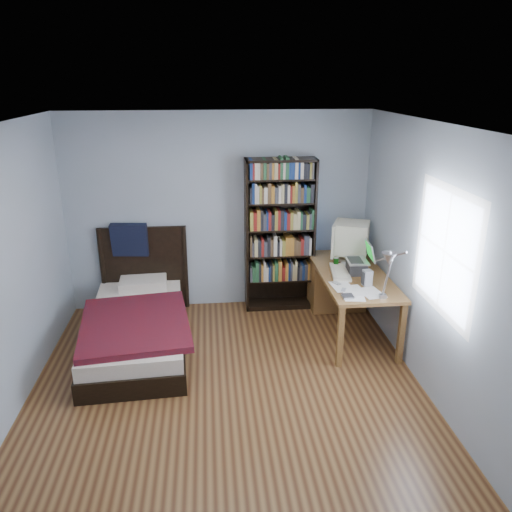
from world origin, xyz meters
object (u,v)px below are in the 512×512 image
object	(u,v)px
keyboard	(340,272)
bookshelf	(280,235)
crt_monitor	(350,239)
bed	(137,322)
desk	(341,282)
desk_lamp	(389,263)
soda_can	(336,262)
speaker	(367,278)
laptop	(358,264)

from	to	relation	value
keyboard	bookshelf	world-z (taller)	bookshelf
crt_monitor	bed	xyz separation A→B (m)	(-2.55, -0.51, -0.75)
desk	desk_lamp	size ratio (longest dim) A/B	2.47
soda_can	bed	bearing A→B (deg)	-172.90
soda_can	bed	distance (m)	2.41
speaker	desk	bearing A→B (deg)	85.48
speaker	bed	world-z (taller)	bed
desk	crt_monitor	bearing A→B (deg)	-15.95
desk	keyboard	world-z (taller)	keyboard
crt_monitor	keyboard	world-z (taller)	crt_monitor
crt_monitor	bed	distance (m)	2.71
laptop	keyboard	size ratio (longest dim) A/B	0.74
desk	keyboard	xyz separation A→B (m)	(-0.15, -0.47, 0.33)
desk_lamp	crt_monitor	bearing A→B (deg)	86.57
desk	laptop	world-z (taller)	laptop
soda_can	bed	size ratio (longest dim) A/B	0.05
laptop	soda_can	size ratio (longest dim) A/B	3.48
speaker	soda_can	bearing A→B (deg)	99.74
laptop	soda_can	xyz separation A→B (m)	(-0.20, 0.22, -0.05)
crt_monitor	laptop	xyz separation A→B (m)	(-0.01, -0.45, -0.17)
laptop	speaker	xyz separation A→B (m)	(-0.01, -0.37, -0.02)
keyboard	speaker	world-z (taller)	speaker
laptop	bookshelf	size ratio (longest dim) A/B	0.19
desk	laptop	distance (m)	0.63
speaker	bookshelf	size ratio (longest dim) A/B	0.09
keyboard	soda_can	size ratio (longest dim) A/B	4.71
keyboard	speaker	size ratio (longest dim) A/B	2.88
keyboard	bed	world-z (taller)	bed
speaker	soda_can	distance (m)	0.63
desk_lamp	speaker	size ratio (longest dim) A/B	3.81
bed	laptop	bearing A→B (deg)	1.51
speaker	desk_lamp	bearing A→B (deg)	-103.44
soda_can	bookshelf	bearing A→B (deg)	139.58
laptop	bookshelf	distance (m)	1.10
keyboard	bed	xyz separation A→B (m)	(-2.33, -0.06, -0.49)
desk_lamp	keyboard	bearing A→B (deg)	96.70
soda_can	desk	bearing A→B (deg)	60.01
crt_monitor	keyboard	distance (m)	0.56
crt_monitor	bed	size ratio (longest dim) A/B	0.26
desk	desk_lamp	world-z (taller)	desk_lamp
desk	crt_monitor	size ratio (longest dim) A/B	3.00
desk	bookshelf	distance (m)	0.97
keyboard	desk_lamp	bearing A→B (deg)	-75.16
crt_monitor	desk_lamp	distance (m)	1.58
laptop	soda_can	bearing A→B (deg)	131.78
crt_monitor	bookshelf	world-z (taller)	bookshelf
desk	soda_can	xyz separation A→B (m)	(-0.14, -0.24, 0.37)
soda_can	bed	world-z (taller)	bed
crt_monitor	bookshelf	size ratio (longest dim) A/B	0.28
desk_lamp	soda_can	distance (m)	1.43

